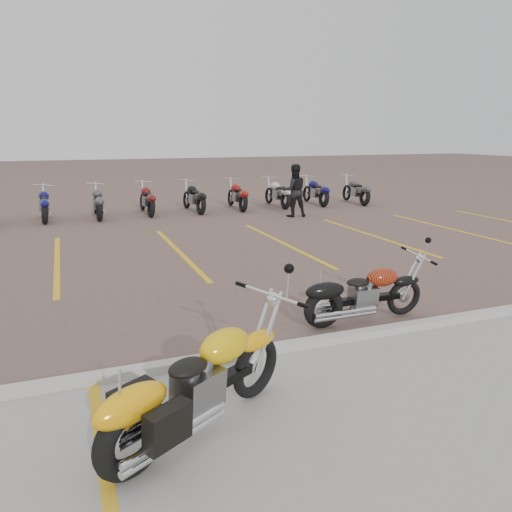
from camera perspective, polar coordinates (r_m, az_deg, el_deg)
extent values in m
plane|color=brown|center=(8.25, -2.77, -5.51)|extent=(100.00, 100.00, 0.00)
cube|color=#9E9B93|center=(4.66, 16.43, -22.61)|extent=(60.00, 5.00, 0.01)
cube|color=#ADAAA3|center=(6.49, 2.87, -10.47)|extent=(60.00, 0.18, 0.12)
torus|color=black|center=(5.36, -0.28, -12.76)|extent=(0.63, 0.44, 0.67)
torus|color=black|center=(4.40, -14.24, -19.71)|extent=(0.70, 0.51, 0.71)
cube|color=black|center=(4.81, -6.47, -15.36)|extent=(1.22, 0.79, 0.10)
cube|color=slate|center=(4.75, -6.94, -14.93)|extent=(0.53, 0.49, 0.35)
ellipsoid|color=#ECB80C|center=(4.83, -4.14, -10.25)|extent=(0.68, 0.59, 0.31)
ellipsoid|color=black|center=(4.54, -8.27, -12.56)|extent=(0.48, 0.44, 0.12)
torus|color=black|center=(7.98, 16.40, -4.61)|extent=(0.58, 0.10, 0.58)
torus|color=black|center=(7.26, 7.61, -6.00)|extent=(0.61, 0.15, 0.61)
cube|color=black|center=(7.58, 12.24, -4.91)|extent=(1.16, 0.11, 0.09)
cube|color=slate|center=(7.54, 11.97, -4.57)|extent=(0.37, 0.27, 0.30)
ellipsoid|color=black|center=(7.62, 13.94, -2.38)|extent=(0.52, 0.29, 0.27)
ellipsoid|color=black|center=(7.41, 11.31, -2.98)|extent=(0.35, 0.23, 0.11)
imported|color=black|center=(16.87, 4.37, 7.46)|extent=(0.95, 0.80, 1.75)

